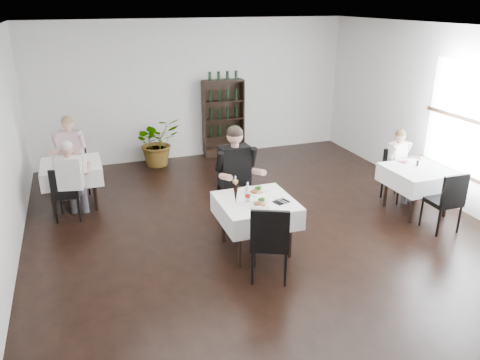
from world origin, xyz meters
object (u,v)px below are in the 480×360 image
main_table (256,210)px  potted_tree (157,142)px  diner_main (237,172)px  wine_shelf (223,119)px

main_table → potted_tree: size_ratio=0.98×
main_table → potted_tree: potted_tree is taller
main_table → diner_main: size_ratio=0.62×
wine_shelf → potted_tree: (-1.55, -0.19, -0.32)m
wine_shelf → diner_main: 3.78m
wine_shelf → main_table: size_ratio=1.70×
potted_tree → main_table: bearing=-81.0°
main_table → potted_tree: (-0.65, 4.12, -0.10)m
potted_tree → wine_shelf: bearing=7.2°
main_table → potted_tree: bearing=99.0°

